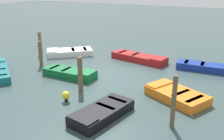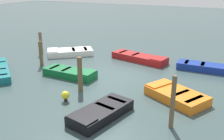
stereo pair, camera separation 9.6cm
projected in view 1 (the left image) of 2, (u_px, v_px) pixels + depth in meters
ground_plane at (112, 76)px, 14.50m from camera, size 80.00×80.00×0.00m
rowboat_orange at (176, 95)px, 11.64m from camera, size 3.04×2.54×0.46m
rowboat_white at (69, 52)px, 18.37m from camera, size 3.27×3.01×0.46m
rowboat_black at (102, 112)px, 10.12m from camera, size 1.78×2.94×0.46m
rowboat_green at (70, 73)px, 14.34m from camera, size 3.00×1.18×0.46m
rowboat_blue at (207, 67)px, 15.26m from camera, size 3.39×1.07×0.46m
rowboat_red at (139, 58)px, 17.10m from camera, size 3.91×1.91×0.46m
mooring_piling_near_left at (40, 54)px, 15.97m from camera, size 0.21×0.21×1.53m
mooring_piling_near_right at (40, 43)px, 18.53m from camera, size 0.22×0.22×1.56m
mooring_piling_mid_left at (80, 74)px, 12.35m from camera, size 0.24×0.24×1.67m
mooring_piling_mid_right at (174, 102)px, 9.19m from camera, size 0.17×0.17×2.01m
marker_buoy at (66, 95)px, 11.41m from camera, size 0.36×0.36×0.48m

